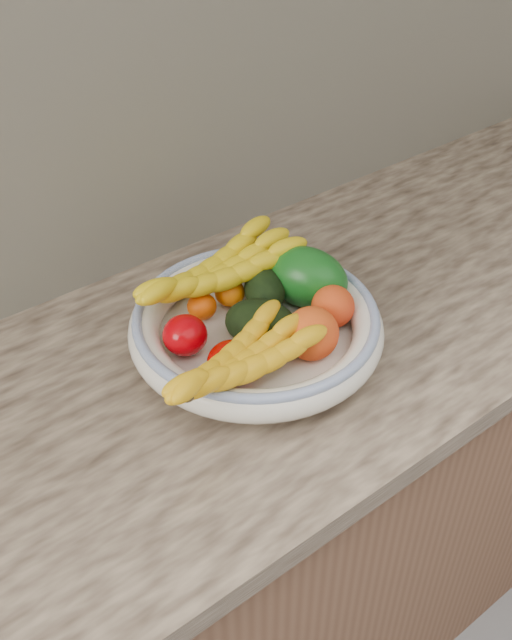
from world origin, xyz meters
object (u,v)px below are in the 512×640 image
(banana_bunch_back, at_px, (218,276))
(green_mango, at_px, (306,277))
(fruit_bowl, at_px, (256,326))
(banana_bunch_front, at_px, (240,365))

(banana_bunch_back, bearing_deg, green_mango, -34.69)
(fruit_bowl, distance_m, banana_bunch_back, 0.10)
(fruit_bowl, distance_m, green_mango, 0.12)
(fruit_bowl, distance_m, banana_bunch_front, 0.13)
(green_mango, bearing_deg, fruit_bowl, 166.46)
(fruit_bowl, relative_size, banana_bunch_back, 1.25)
(banana_bunch_front, bearing_deg, green_mango, 17.04)
(green_mango, distance_m, banana_bunch_back, 0.14)
(fruit_bowl, height_order, banana_bunch_front, banana_bunch_front)
(fruit_bowl, xyz_separation_m, banana_bunch_back, (-0.00, 0.10, 0.04))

